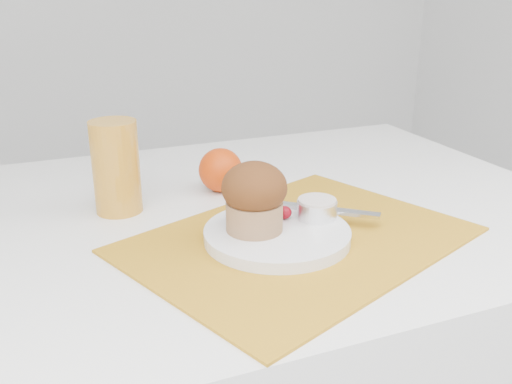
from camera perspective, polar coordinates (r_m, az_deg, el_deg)
name	(u,v)px	position (r m, az deg, el deg)	size (l,w,h in m)	color
placemat	(299,240)	(0.83, 4.32, -4.77)	(0.47, 0.35, 0.00)	#BF821A
plate	(277,234)	(0.82, 2.12, -4.26)	(0.21, 0.21, 0.02)	white
ramekin	(317,209)	(0.85, 6.10, -1.75)	(0.06, 0.06, 0.03)	silver
cream	(317,201)	(0.85, 6.13, -0.92)	(0.06, 0.06, 0.01)	silver
raspberry_near	(274,209)	(0.86, 1.77, -1.75)	(0.02, 0.02, 0.02)	#510209
raspberry_far	(285,212)	(0.85, 2.87, -2.05)	(0.02, 0.02, 0.02)	#5E020C
butter_knife	(310,208)	(0.89, 5.47, -1.59)	(0.21, 0.02, 0.01)	silver
orange	(221,170)	(1.01, -3.56, 2.21)	(0.08, 0.08, 0.08)	#D33F07
juice_glass	(116,167)	(0.94, -13.82, 2.43)	(0.08, 0.08, 0.15)	orange
muffin	(254,196)	(0.79, -0.16, -0.44)	(0.09, 0.09, 0.10)	#A57850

